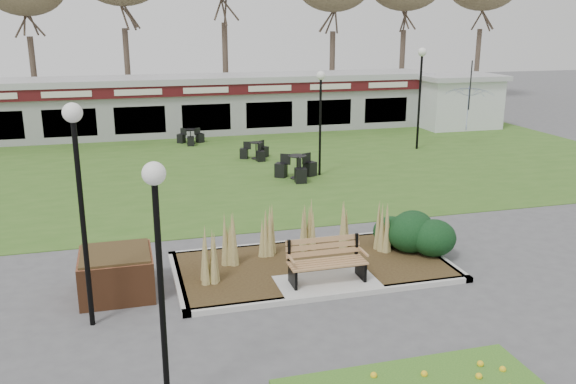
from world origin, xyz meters
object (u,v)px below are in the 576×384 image
object	(u,v)px
lamp_post_mid_right	(321,100)
bistro_set_b	(191,139)
lamp_post_far_right	(421,76)
service_hut	(456,100)
patio_umbrella	(469,108)
lamp_post_near_left	(158,237)
park_bench	(326,260)
bistro_set_d	(297,171)
lamp_post_mid_left	(78,167)
food_pavilion	(202,104)
brick_planter	(117,273)
bistro_set_c	(256,153)

from	to	relation	value
lamp_post_mid_right	bistro_set_b	size ratio (longest dim) A/B	2.98
lamp_post_mid_right	bistro_set_b	distance (m)	8.74
lamp_post_far_right	service_hut	bearing A→B (deg)	45.71
bistro_set_b	patio_umbrella	xyz separation A→B (m)	(12.14, -4.00, 1.52)
lamp_post_near_left	bistro_set_b	xyz separation A→B (m)	(2.72, 20.50, -2.55)
park_bench	lamp_post_far_right	distance (m)	15.78
park_bench	bistro_set_d	size ratio (longest dim) A/B	1.05
bistro_set_b	bistro_set_d	distance (m)	8.19
bistro_set_d	lamp_post_mid_left	bearing A→B (deg)	-125.52
patio_umbrella	lamp_post_mid_right	bearing A→B (deg)	-157.71
service_hut	lamp_post_near_left	distance (m)	27.57
lamp_post_mid_right	lamp_post_mid_left	bearing A→B (deg)	-128.35
food_pavilion	lamp_post_far_right	size ratio (longest dim) A/B	5.49
brick_planter	lamp_post_far_right	size ratio (longest dim) A/B	0.34
lamp_post_mid_right	lamp_post_far_right	size ratio (longest dim) A/B	0.86
lamp_post_mid_left	lamp_post_far_right	world-z (taller)	lamp_post_far_right
service_hut	lamp_post_mid_right	distance (m)	13.52
lamp_post_mid_left	bistro_set_b	bearing A→B (deg)	77.30
food_pavilion	bistro_set_d	size ratio (longest dim) A/B	15.23
food_pavilion	lamp_post_near_left	world-z (taller)	lamp_post_near_left
service_hut	bistro_set_d	world-z (taller)	service_hut
lamp_post_mid_left	bistro_set_c	xyz separation A→B (m)	(6.16, 13.28, -2.84)
service_hut	bistro_set_c	xyz separation A→B (m)	(-12.23, -4.99, -1.20)
lamp_post_far_right	bistro_set_b	distance (m)	10.90
service_hut	lamp_post_mid_right	world-z (taller)	lamp_post_mid_right
park_bench	patio_umbrella	xyz separation A→B (m)	(11.16, 12.75, 1.18)
food_pavilion	lamp_post_mid_right	world-z (taller)	lamp_post_mid_right
service_hut	lamp_post_far_right	world-z (taller)	lamp_post_far_right
lamp_post_far_right	bistro_set_c	xyz separation A→B (m)	(-7.46, -0.11, -3.01)
lamp_post_mid_left	bistro_set_c	bearing A→B (deg)	65.12
lamp_post_far_right	patio_umbrella	size ratio (longest dim) A/B	1.60
patio_umbrella	lamp_post_mid_left	bearing A→B (deg)	-140.39
food_pavilion	lamp_post_far_right	bearing A→B (deg)	-38.08
lamp_post_mid_right	bistro_set_b	bearing A→B (deg)	118.21
park_bench	bistro_set_d	distance (m)	9.36
lamp_post_near_left	lamp_post_mid_left	distance (m)	3.45
lamp_post_mid_left	food_pavilion	bearing A→B (deg)	76.44
lamp_post_mid_left	bistro_set_c	world-z (taller)	lamp_post_mid_left
service_hut	lamp_post_mid_left	xyz separation A→B (m)	(-18.38, -18.27, 1.64)
brick_planter	bistro_set_b	xyz separation A→B (m)	(3.41, 16.00, -0.22)
brick_planter	bistro_set_b	distance (m)	16.36
bistro_set_c	patio_umbrella	xyz separation A→B (m)	(9.88, -0.01, 1.52)
lamp_post_far_right	bistro_set_d	bearing A→B (deg)	-150.96
lamp_post_near_left	bistro_set_c	distance (m)	17.43
lamp_post_mid_left	patio_umbrella	distance (m)	20.86
service_hut	patio_umbrella	world-z (taller)	service_hut
park_bench	lamp_post_far_right	world-z (taller)	lamp_post_far_right
lamp_post_near_left	food_pavilion	bearing A→B (deg)	81.01
park_bench	food_pavilion	distance (m)	19.73
service_hut	bistro_set_b	xyz separation A→B (m)	(-14.49, -1.00, -1.20)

